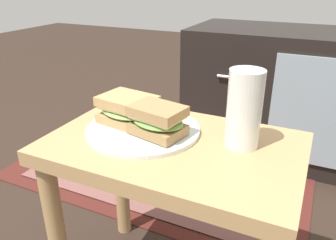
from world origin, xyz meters
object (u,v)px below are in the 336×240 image
(plate, at_px, (143,130))
(beer_glass, at_px, (244,111))
(tv_cabinet, at_px, (295,95))
(sandwich_back, at_px, (158,119))
(sandwich_front, at_px, (128,110))

(plate, bearing_deg, beer_glass, 7.81)
(tv_cabinet, bearing_deg, beer_glass, -92.83)
(plate, bearing_deg, sandwich_back, -15.50)
(sandwich_front, bearing_deg, tv_cabinet, 70.94)
(plate, relative_size, beer_glass, 1.59)
(tv_cabinet, height_order, beer_glass, beer_glass)
(tv_cabinet, xyz_separation_m, sandwich_front, (-0.32, -0.92, 0.21))
(plate, distance_m, beer_glass, 0.24)
(plate, distance_m, sandwich_front, 0.06)
(tv_cabinet, distance_m, beer_glass, 0.94)
(tv_cabinet, relative_size, plate, 3.58)
(tv_cabinet, height_order, plate, tv_cabinet)
(sandwich_back, bearing_deg, plate, 164.50)
(plate, relative_size, sandwich_front, 1.75)
(sandwich_back, distance_m, beer_glass, 0.19)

